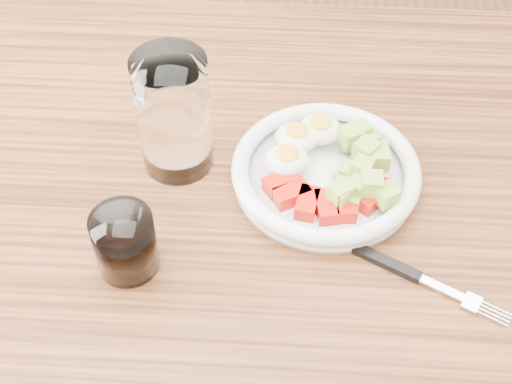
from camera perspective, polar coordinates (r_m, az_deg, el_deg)
dining_table at (r=0.95m, az=0.57°, el=-5.65°), size 1.50×0.90×0.77m
bowl at (r=0.90m, az=5.64°, el=1.74°), size 0.24×0.24×0.06m
fork at (r=0.84m, az=11.72°, el=-6.17°), size 0.18×0.11×0.01m
water_glass at (r=0.88m, az=-6.60°, el=6.19°), size 0.09×0.09×0.16m
coffee_glass at (r=0.81m, az=-10.43°, el=-4.04°), size 0.07×0.07×0.08m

